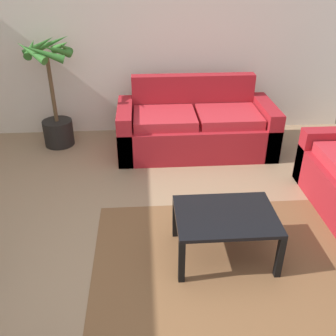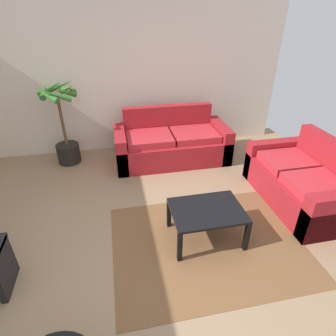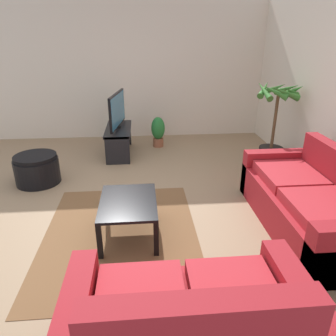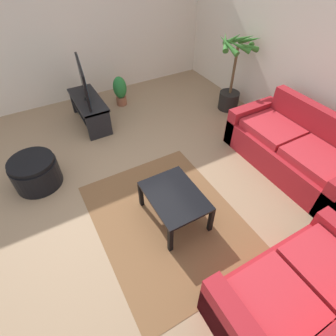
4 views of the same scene
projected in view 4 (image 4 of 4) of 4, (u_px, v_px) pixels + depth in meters
name	position (u px, v px, depth m)	size (l,w,h in m)	color
ground_plane	(134.00, 187.00, 3.81)	(6.60, 6.60, 0.00)	#937556
wall_back	(309.00, 53.00, 3.95)	(6.00, 0.06, 2.70)	beige
wall_left	(59.00, 29.00, 4.77)	(0.06, 6.00, 2.70)	beige
couch_main	(293.00, 150.00, 3.94)	(1.97, 0.90, 0.90)	maroon
couch_loveseat	(302.00, 298.00, 2.41)	(0.90, 1.61, 0.90)	maroon
tv_stand	(89.00, 107.00, 4.78)	(1.10, 0.45, 0.50)	black
tv	(83.00, 81.00, 4.44)	(1.04, 0.21, 0.63)	black
coffee_table	(175.00, 198.00, 3.18)	(0.82, 0.61, 0.42)	black
area_rug	(167.00, 219.00, 3.40)	(2.20, 1.70, 0.01)	brown
potted_palm	(233.00, 79.00, 4.95)	(0.67, 0.69, 1.41)	black
potted_plant_small	(120.00, 90.00, 5.27)	(0.27, 0.27, 0.59)	brown
ottoman	(35.00, 172.00, 3.72)	(0.64, 0.64, 0.44)	black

